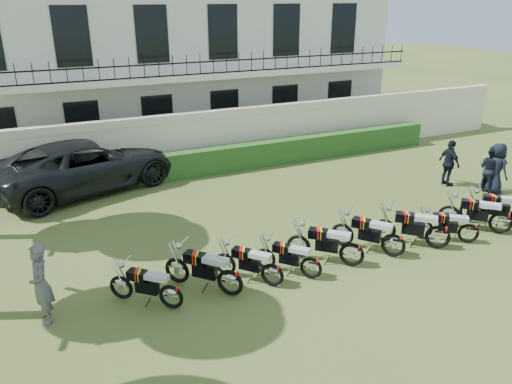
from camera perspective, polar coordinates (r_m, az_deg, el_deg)
ground at (r=13.81m, az=6.02°, el=-6.71°), size 100.00×100.00×0.00m
perimeter_wall at (r=20.17m, az=-5.47°, el=6.07°), size 30.00×0.35×2.30m
hedge at (r=19.99m, az=-1.92°, el=4.01°), size 18.00×0.60×1.00m
building at (r=25.32m, az=-10.37°, el=14.82°), size 20.40×9.60×7.40m
motorcycle_0 at (r=11.30m, az=-9.71°, el=-11.10°), size 1.42×1.31×1.00m
motorcycle_1 at (r=11.57m, az=-2.99°, el=-9.62°), size 1.46×1.60×1.13m
motorcycle_2 at (r=11.95m, az=1.89°, el=-8.83°), size 1.29×1.45×1.01m
motorcycle_3 at (r=12.32m, az=6.34°, el=-8.05°), size 1.26×1.37×0.97m
motorcycle_4 at (r=12.98m, az=10.93°, el=-6.38°), size 1.55×1.47×1.11m
motorcycle_5 at (r=13.68m, az=15.48°, el=-5.27°), size 1.34×1.68×1.12m
motorcycle_6 at (r=14.48m, az=20.14°, el=-4.26°), size 1.63×1.49×1.15m
motorcycle_7 at (r=15.15m, az=23.18°, el=-3.88°), size 1.46×1.18×0.98m
motorcycle_8 at (r=16.09m, az=26.27°, el=-2.66°), size 1.51×1.56×1.13m
suv at (r=18.78m, az=-18.74°, el=2.98°), size 7.07×4.77×1.80m
inspector at (r=11.47m, az=-23.37°, el=-9.63°), size 0.50×0.70×1.81m
officer_3 at (r=19.33m, az=25.76°, el=2.47°), size 0.60×0.90×1.80m
officer_4 at (r=19.37m, az=25.17°, el=2.38°), size 0.69×0.85×1.66m
officer_5 at (r=19.42m, az=21.22°, el=3.10°), size 0.49×1.03×1.71m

